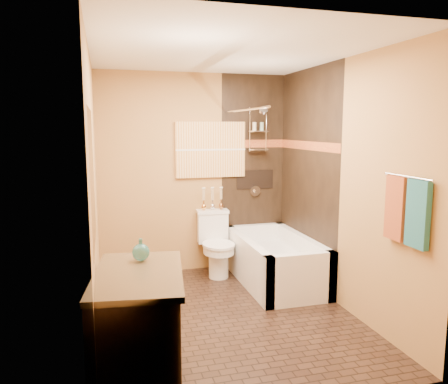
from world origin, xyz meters
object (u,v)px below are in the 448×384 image
object	(u,v)px
sunset_painting	(211,150)
bathtub	(275,264)
toilet	(216,243)
vanity	(139,331)

from	to	relation	value
sunset_painting	bathtub	distance (m)	1.63
toilet	bathtub	bearing A→B (deg)	-33.19
sunset_painting	toilet	size ratio (longest dim) A/B	1.14
sunset_painting	bathtub	size ratio (longest dim) A/B	0.60
toilet	sunset_painting	bearing A→B (deg)	94.42
sunset_painting	toilet	distance (m)	1.18
sunset_painting	vanity	world-z (taller)	sunset_painting
sunset_painting	vanity	distance (m)	2.94
bathtub	vanity	bearing A→B (deg)	-134.58
bathtub	toilet	bearing A→B (deg)	142.39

